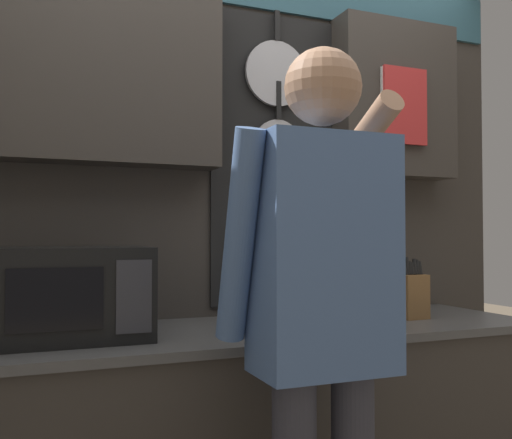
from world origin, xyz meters
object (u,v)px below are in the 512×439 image
Objects in this scene: microwave at (71,293)px; utensil_crock at (341,301)px; knife_block at (408,295)px; person at (322,302)px.

microwave is 1.01m from utensil_crock.
knife_block is 0.32m from utensil_crock.
knife_block is 0.90m from person.
microwave is at bearing -179.98° from knife_block.
microwave reaches higher than knife_block.
microwave is 0.83m from person.
knife_block is at bearing 0.02° from microwave.
utensil_crock is 0.68m from person.
person is (-0.70, -0.56, 0.06)m from knife_block.
microwave is 0.28× the size of person.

